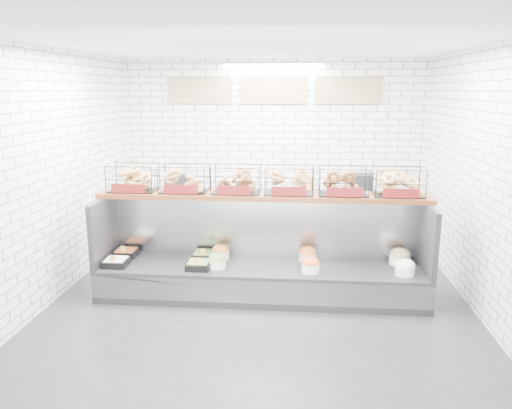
# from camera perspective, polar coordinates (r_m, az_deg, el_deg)

# --- Properties ---
(ground) EXTENTS (5.50, 5.50, 0.00)m
(ground) POSITION_cam_1_polar(r_m,az_deg,el_deg) (6.09, 0.35, -11.39)
(ground) COLOR black
(ground) RESTS_ON ground
(room_shell) EXTENTS (5.02, 5.51, 3.01)m
(room_shell) POSITION_cam_1_polar(r_m,az_deg,el_deg) (6.16, 0.84, 8.76)
(room_shell) COLOR white
(room_shell) RESTS_ON ground
(display_case) EXTENTS (4.00, 0.90, 1.20)m
(display_case) POSITION_cam_1_polar(r_m,az_deg,el_deg) (6.28, 0.69, -7.40)
(display_case) COLOR black
(display_case) RESTS_ON ground
(bagel_shelf) EXTENTS (4.10, 0.50, 0.40)m
(bagel_shelf) POSITION_cam_1_polar(r_m,az_deg,el_deg) (6.16, 0.76, 2.48)
(bagel_shelf) COLOR #4F2410
(bagel_shelf) RESTS_ON display_case
(prep_counter) EXTENTS (4.00, 0.60, 1.20)m
(prep_counter) POSITION_cam_1_polar(r_m,az_deg,el_deg) (8.23, 1.71, -1.39)
(prep_counter) COLOR #93969B
(prep_counter) RESTS_ON ground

